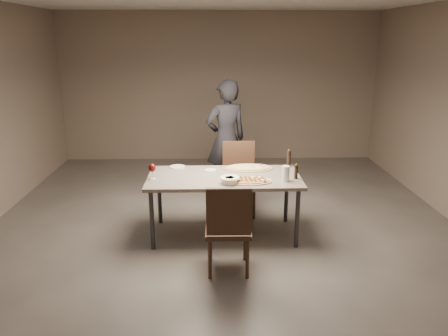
{
  "coord_description": "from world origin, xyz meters",
  "views": [
    {
      "loc": [
        -0.13,
        -4.91,
        2.33
      ],
      "look_at": [
        0.0,
        0.0,
        0.85
      ],
      "focal_mm": 35.0,
      "sensor_mm": 36.0,
      "label": 1
    }
  ],
  "objects_px": {
    "zucchini_pizza": "(248,180)",
    "diner": "(226,139)",
    "pepper_mill_left": "(289,158)",
    "chair_far": "(239,174)",
    "ham_pizza": "(249,168)",
    "carafe": "(286,174)",
    "chair_near": "(228,225)",
    "dining_table": "(224,181)",
    "bread_basket": "(230,179)"
  },
  "relations": [
    {
      "from": "ham_pizza",
      "to": "chair_near",
      "type": "bearing_deg",
      "value": -127.87
    },
    {
      "from": "diner",
      "to": "ham_pizza",
      "type": "bearing_deg",
      "value": 80.68
    },
    {
      "from": "zucchini_pizza",
      "to": "pepper_mill_left",
      "type": "bearing_deg",
      "value": 30.59
    },
    {
      "from": "zucchini_pizza",
      "to": "ham_pizza",
      "type": "relative_size",
      "value": 0.91
    },
    {
      "from": "bread_basket",
      "to": "pepper_mill_left",
      "type": "xyz_separation_m",
      "value": [
        0.77,
        0.65,
        0.06
      ]
    },
    {
      "from": "chair_near",
      "to": "carafe",
      "type": "bearing_deg",
      "value": 47.55
    },
    {
      "from": "bread_basket",
      "to": "diner",
      "type": "xyz_separation_m",
      "value": [
        0.01,
        1.67,
        0.08
      ]
    },
    {
      "from": "zucchini_pizza",
      "to": "pepper_mill_left",
      "type": "xyz_separation_m",
      "value": [
        0.56,
        0.6,
        0.09
      ]
    },
    {
      "from": "dining_table",
      "to": "zucchini_pizza",
      "type": "bearing_deg",
      "value": -39.65
    },
    {
      "from": "pepper_mill_left",
      "to": "diner",
      "type": "bearing_deg",
      "value": 126.77
    },
    {
      "from": "ham_pizza",
      "to": "zucchini_pizza",
      "type": "bearing_deg",
      "value": -119.37
    },
    {
      "from": "dining_table",
      "to": "bread_basket",
      "type": "distance_m",
      "value": 0.3
    },
    {
      "from": "pepper_mill_left",
      "to": "diner",
      "type": "xyz_separation_m",
      "value": [
        -0.76,
        1.02,
        0.02
      ]
    },
    {
      "from": "zucchini_pizza",
      "to": "chair_far",
      "type": "xyz_separation_m",
      "value": [
        -0.05,
        0.97,
        -0.22
      ]
    },
    {
      "from": "dining_table",
      "to": "chair_far",
      "type": "height_order",
      "value": "chair_far"
    },
    {
      "from": "chair_far",
      "to": "diner",
      "type": "relative_size",
      "value": 0.55
    },
    {
      "from": "pepper_mill_left",
      "to": "dining_table",
      "type": "bearing_deg",
      "value": -155.4
    },
    {
      "from": "bread_basket",
      "to": "diner",
      "type": "height_order",
      "value": "diner"
    },
    {
      "from": "chair_near",
      "to": "chair_far",
      "type": "relative_size",
      "value": 1.0
    },
    {
      "from": "zucchini_pizza",
      "to": "chair_far",
      "type": "height_order",
      "value": "chair_far"
    },
    {
      "from": "zucchini_pizza",
      "to": "diner",
      "type": "bearing_deg",
      "value": 80.6
    },
    {
      "from": "chair_near",
      "to": "chair_far",
      "type": "distance_m",
      "value": 1.69
    },
    {
      "from": "bread_basket",
      "to": "carafe",
      "type": "distance_m",
      "value": 0.64
    },
    {
      "from": "ham_pizza",
      "to": "carafe",
      "type": "bearing_deg",
      "value": -76.21
    },
    {
      "from": "zucchini_pizza",
      "to": "carafe",
      "type": "bearing_deg",
      "value": -14.56
    },
    {
      "from": "bread_basket",
      "to": "chair_far",
      "type": "relative_size",
      "value": 0.23
    },
    {
      "from": "chair_far",
      "to": "ham_pizza",
      "type": "bearing_deg",
      "value": 101.43
    },
    {
      "from": "pepper_mill_left",
      "to": "carafe",
      "type": "height_order",
      "value": "pepper_mill_left"
    },
    {
      "from": "zucchini_pizza",
      "to": "carafe",
      "type": "height_order",
      "value": "carafe"
    },
    {
      "from": "diner",
      "to": "pepper_mill_left",
      "type": "bearing_deg",
      "value": 105.03
    },
    {
      "from": "ham_pizza",
      "to": "dining_table",
      "type": "bearing_deg",
      "value": -162.47
    },
    {
      "from": "chair_far",
      "to": "pepper_mill_left",
      "type": "bearing_deg",
      "value": 149.28
    },
    {
      "from": "pepper_mill_left",
      "to": "chair_near",
      "type": "distance_m",
      "value": 1.57
    },
    {
      "from": "zucchini_pizza",
      "to": "bread_basket",
      "type": "distance_m",
      "value": 0.22
    },
    {
      "from": "chair_far",
      "to": "diner",
      "type": "bearing_deg",
      "value": -76.53
    },
    {
      "from": "ham_pizza",
      "to": "chair_near",
      "type": "distance_m",
      "value": 1.27
    },
    {
      "from": "bread_basket",
      "to": "carafe",
      "type": "height_order",
      "value": "carafe"
    },
    {
      "from": "dining_table",
      "to": "diner",
      "type": "relative_size",
      "value": 1.03
    },
    {
      "from": "zucchini_pizza",
      "to": "ham_pizza",
      "type": "height_order",
      "value": "zucchini_pizza"
    },
    {
      "from": "dining_table",
      "to": "ham_pizza",
      "type": "bearing_deg",
      "value": 41.69
    },
    {
      "from": "carafe",
      "to": "bread_basket",
      "type": "bearing_deg",
      "value": -174.15
    },
    {
      "from": "pepper_mill_left",
      "to": "chair_far",
      "type": "height_order",
      "value": "pepper_mill_left"
    },
    {
      "from": "pepper_mill_left",
      "to": "carafe",
      "type": "distance_m",
      "value": 0.6
    },
    {
      "from": "carafe",
      "to": "chair_near",
      "type": "bearing_deg",
      "value": -133.12
    },
    {
      "from": "chair_near",
      "to": "diner",
      "type": "distance_m",
      "value": 2.36
    },
    {
      "from": "dining_table",
      "to": "carafe",
      "type": "xyz_separation_m",
      "value": [
        0.7,
        -0.21,
        0.15
      ]
    },
    {
      "from": "zucchini_pizza",
      "to": "diner",
      "type": "xyz_separation_m",
      "value": [
        -0.2,
        1.62,
        0.11
      ]
    },
    {
      "from": "carafe",
      "to": "diner",
      "type": "xyz_separation_m",
      "value": [
        -0.63,
        1.61,
        0.04
      ]
    },
    {
      "from": "pepper_mill_left",
      "to": "diner",
      "type": "height_order",
      "value": "diner"
    },
    {
      "from": "carafe",
      "to": "chair_far",
      "type": "height_order",
      "value": "chair_far"
    }
  ]
}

